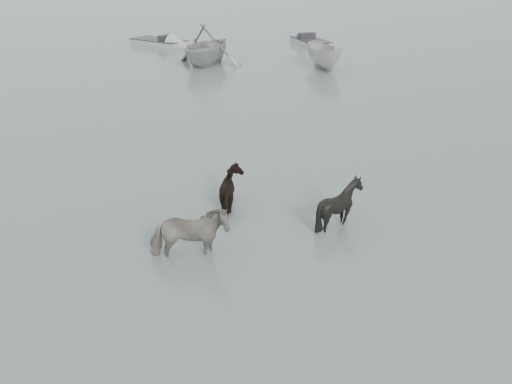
% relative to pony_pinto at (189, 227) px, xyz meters
% --- Properties ---
extents(ground, '(140.00, 140.00, 0.00)m').
position_rel_pony_pinto_xyz_m(ground, '(0.61, 0.01, -0.78)').
color(ground, '#51605C').
rests_on(ground, ground).
extents(pony_pinto, '(1.89, 0.94, 1.56)m').
position_rel_pony_pinto_xyz_m(pony_pinto, '(0.00, 0.00, 0.00)').
color(pony_pinto, black).
rests_on(pony_pinto, ground).
extents(pony_dark, '(1.45, 1.58, 1.33)m').
position_rel_pony_pinto_xyz_m(pony_dark, '(1.43, 2.60, -0.12)').
color(pony_dark, black).
rests_on(pony_dark, ground).
extents(pony_black, '(1.54, 1.43, 1.45)m').
position_rel_pony_pinto_xyz_m(pony_black, '(3.94, 0.94, -0.06)').
color(pony_black, black).
rests_on(pony_black, ground).
extents(rowboat_trail, '(6.06, 6.20, 2.48)m').
position_rel_pony_pinto_xyz_m(rowboat_trail, '(2.71, 22.08, 0.46)').
color(rowboat_trail, '#959795').
rests_on(rowboat_trail, ground).
extents(boat_small, '(1.53, 4.05, 1.56)m').
position_rel_pony_pinto_xyz_m(boat_small, '(9.16, 19.69, 0.00)').
color(boat_small, '#B7B8B3').
rests_on(boat_small, ground).
extents(skiff_port, '(2.40, 5.21, 0.75)m').
position_rel_pony_pinto_xyz_m(skiff_port, '(10.50, 27.46, -0.41)').
color(skiff_port, '#ABAEAB').
rests_on(skiff_port, ground).
extents(skiff_mid, '(5.14, 5.03, 0.75)m').
position_rel_pony_pinto_xyz_m(skiff_mid, '(0.08, 29.34, -0.41)').
color(skiff_mid, '#939593').
rests_on(skiff_mid, ground).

